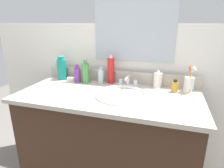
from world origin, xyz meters
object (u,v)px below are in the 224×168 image
Objects in this scene: bottle_lotion_white at (158,80)px; bottle_toner_green at (86,73)px; bottle_mouthwash_teal at (62,69)px; bottle_spray_red at (111,70)px; faucet at (128,83)px; bottle_cream_purple at (77,75)px; bottle_gel_clear at (101,76)px; bottle_oil_amber at (175,86)px; cup_white_ceramic at (189,84)px; soap_bar at (71,79)px.

bottle_toner_green is at bearing -175.18° from bottle_lotion_white.
bottle_spray_red is at bearing 2.57° from bottle_mouthwash_teal.
bottle_mouthwash_teal is 0.23m from bottle_toner_green.
bottle_lotion_white is at bearing 11.97° from faucet.
faucet is 0.90× the size of bottle_toner_green.
bottle_lotion_white is (0.61, 0.05, -0.00)m from bottle_cream_purple.
bottle_gel_clear reaches higher than bottle_oil_amber.
bottle_spray_red is 1.21× the size of cup_white_ceramic.
cup_white_ceramic is (0.97, -0.03, -0.03)m from bottle_mouthwash_teal.
bottle_oil_amber is 0.46× the size of cup_white_ceramic.
bottle_mouthwash_teal is 1.07× the size of bottle_toner_green.
faucet is at bearing -168.03° from bottle_lotion_white.
bottle_oil_amber is (0.54, -0.04, -0.02)m from bottle_gel_clear.
bottle_oil_amber is at bearing -1.74° from bottle_toner_green.
cup_white_ceramic is (0.42, -0.00, 0.03)m from faucet.
bottle_gel_clear is 0.42m from bottle_lotion_white.
bottle_gel_clear is 0.26m from soap_bar.
bottle_mouthwash_teal is at bearing -177.43° from bottle_spray_red.
faucet is 0.42m from cup_white_ceramic.
faucet is at bearing -2.73° from bottle_mouthwash_teal.
bottle_mouthwash_teal is 0.34m from bottle_gel_clear.
bottle_toner_green is 0.75m from cup_white_ceramic.
bottle_spray_red is (0.42, 0.02, 0.01)m from bottle_mouthwash_teal.
bottle_toner_green is 1.41× the size of bottle_gel_clear.
bottle_lotion_white is at bearing 2.24° from soap_bar.
bottle_mouthwash_teal is 1.50× the size of bottle_gel_clear.
bottle_cream_purple is 1.04× the size of bottle_lotion_white.
cup_white_ceramic is at bearing -0.27° from faucet.
bottle_cream_purple is at bearing -167.99° from bottle_spray_red.
faucet is 0.47m from soap_bar.
bottle_mouthwash_teal reaches higher than bottle_toner_green.
bottle_cream_purple reaches higher than bottle_lotion_white.
bottle_mouthwash_teal is at bearing 166.98° from bottle_cream_purple.
bottle_mouthwash_teal is at bearing 176.90° from bottle_oil_amber.
cup_white_ceramic is at bearing -0.04° from bottle_toner_green.
cup_white_ceramic is at bearing -1.61° from bottle_gel_clear.
bottle_spray_red is at bearing 4.80° from soap_bar.
cup_white_ceramic is at bearing 0.54° from bottle_cream_purple.
bottle_lotion_white reaches higher than faucet.
bottle_cream_purple is 0.61× the size of bottle_spray_red.
bottle_spray_red is 3.54× the size of soap_bar.
bottle_toner_green reaches higher than bottle_cream_purple.
bottle_gel_clear is (-0.21, 0.02, 0.03)m from faucet.
bottle_toner_green is (0.07, 0.01, 0.02)m from bottle_cream_purple.
bottle_mouthwash_teal is 0.89m from bottle_oil_amber.
bottle_oil_amber is (0.33, -0.02, 0.01)m from faucet.
bottle_cream_purple is at bearing -172.21° from bottle_gel_clear.
bottle_lotion_white is at bearing 5.06° from bottle_cream_purple.
bottle_toner_green is at bearing -166.21° from bottle_spray_red.
bottle_cream_purple reaches higher than bottle_gel_clear.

